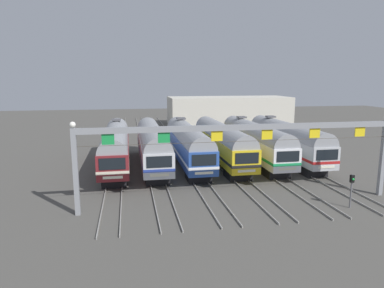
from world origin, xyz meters
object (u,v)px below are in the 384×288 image
Objects in this scene: commuter_train_yellow at (222,141)px; commuter_train_stainless at (286,139)px; commuter_train_silver at (152,144)px; commuter_train_blue at (188,143)px; yard_signal_mast at (352,184)px; commuter_train_white at (254,140)px; catenary_gantry at (242,139)px; commuter_train_maroon at (116,145)px.

commuter_train_yellow is 8.16m from commuter_train_stainless.
commuter_train_silver is 4.08m from commuter_train_blue.
commuter_train_stainless is at bearing 82.67° from yard_signal_mast.
commuter_train_white and commuter_train_stainless have the same top height.
commuter_train_maroon is at bearing 127.07° from catenary_gantry.
commuter_train_maroon is at bearing 180.00° from commuter_train_stainless.
commuter_train_stainless is 16.02m from yard_signal_mast.
commuter_train_yellow is 4.08m from commuter_train_white.
commuter_train_silver is at bearing -179.98° from commuter_train_stainless.
commuter_train_white is 16.02m from yard_signal_mast.
commuter_train_white is (4.08, 0.00, 0.00)m from commuter_train_yellow.
commuter_train_blue is at bearing 122.73° from yard_signal_mast.
commuter_train_silver and commuter_train_yellow have the same top height.
catenary_gantry is (-2.04, -13.49, 2.66)m from commuter_train_yellow.
commuter_train_silver is 1.00× the size of commuter_train_blue.
commuter_train_silver is 1.00× the size of commuter_train_white.
commuter_train_blue is at bearing 0.00° from commuter_train_maroon.
catenary_gantry is 9.17m from yard_signal_mast.
commuter_train_silver is 21.36m from yard_signal_mast.
commuter_train_stainless is at bearing 0.02° from commuter_train_silver.
commuter_train_maroon is 1.00× the size of commuter_train_white.
catenary_gantry is at bearing -114.39° from commuter_train_white.
commuter_train_maroon is 17.13m from catenary_gantry.
commuter_train_blue is 8.16m from commuter_train_white.
yard_signal_mast is (18.36, -15.87, -0.79)m from commuter_train_maroon.
catenary_gantry reaches higher than commuter_train_yellow.
commuter_train_silver is 1.00× the size of commuter_train_stainless.
catenary_gantry is (6.12, -13.49, 2.66)m from commuter_train_silver.
commuter_train_white is (8.16, 0.00, 0.00)m from commuter_train_blue.
yard_signal_mast is at bearing -40.84° from commuter_train_maroon.
commuter_train_white reaches higher than commuter_train_yellow.
commuter_train_white is at bearing 0.02° from commuter_train_silver.
commuter_train_stainless is 17.13m from catenary_gantry.
commuter_train_yellow is at bearing -0.06° from commuter_train_blue.
catenary_gantry is at bearing -52.93° from commuter_train_maroon.
commuter_train_maroon is 1.00× the size of commuter_train_stainless.
commuter_train_maroon is 1.00× the size of commuter_train_blue.
commuter_train_maroon is at bearing 179.94° from commuter_train_silver.
yard_signal_mast is (14.28, -15.86, -0.79)m from commuter_train_silver.
commuter_train_yellow is 6.66× the size of yard_signal_mast.
catenary_gantry is at bearing 163.82° from yard_signal_mast.
commuter_train_yellow is 1.00× the size of commuter_train_white.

